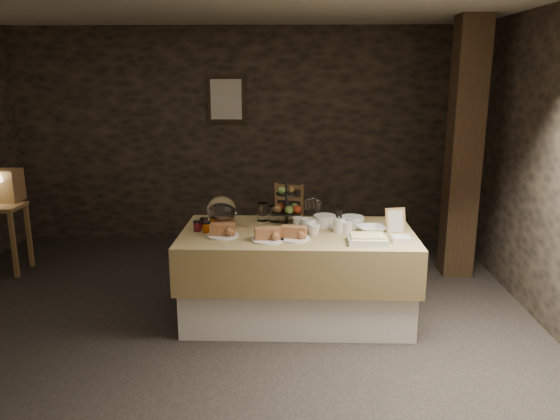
{
  "coord_description": "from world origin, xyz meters",
  "views": [
    {
      "loc": [
        0.69,
        -4.15,
        2.04
      ],
      "look_at": [
        0.56,
        0.2,
        0.96
      ],
      "focal_mm": 35.0,
      "sensor_mm": 36.0,
      "label": 1
    }
  ],
  "objects_px": {
    "fruit_stand": "(287,207)",
    "buffet_table": "(297,268)",
    "chair": "(285,222)",
    "timber_column": "(464,150)",
    "wine_rack": "(0,185)"
  },
  "relations": [
    {
      "from": "chair",
      "to": "wine_rack",
      "type": "bearing_deg",
      "value": -152.38
    },
    {
      "from": "wine_rack",
      "to": "timber_column",
      "type": "relative_size",
      "value": 0.16
    },
    {
      "from": "chair",
      "to": "fruit_stand",
      "type": "relative_size",
      "value": 1.66
    },
    {
      "from": "chair",
      "to": "fruit_stand",
      "type": "height_order",
      "value": "fruit_stand"
    },
    {
      "from": "wine_rack",
      "to": "chair",
      "type": "relative_size",
      "value": 0.68
    },
    {
      "from": "wine_rack",
      "to": "fruit_stand",
      "type": "distance_m",
      "value": 3.21
    },
    {
      "from": "timber_column",
      "to": "buffet_table",
      "type": "bearing_deg",
      "value": -146.09
    },
    {
      "from": "wine_rack",
      "to": "chair",
      "type": "bearing_deg",
      "value": 11.07
    },
    {
      "from": "fruit_stand",
      "to": "buffet_table",
      "type": "bearing_deg",
      "value": -70.18
    },
    {
      "from": "fruit_stand",
      "to": "timber_column",
      "type": "bearing_deg",
      "value": 26.32
    },
    {
      "from": "buffet_table",
      "to": "timber_column",
      "type": "xyz_separation_m",
      "value": [
        1.67,
        1.12,
        0.86
      ]
    },
    {
      "from": "wine_rack",
      "to": "fruit_stand",
      "type": "xyz_separation_m",
      "value": [
        3.06,
        -0.94,
        0.01
      ]
    },
    {
      "from": "buffet_table",
      "to": "chair",
      "type": "height_order",
      "value": "chair"
    },
    {
      "from": "chair",
      "to": "fruit_stand",
      "type": "xyz_separation_m",
      "value": [
        0.05,
        -1.54,
        0.56
      ]
    },
    {
      "from": "wine_rack",
      "to": "buffet_table",
      "type": "bearing_deg",
      "value": -20.76
    }
  ]
}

